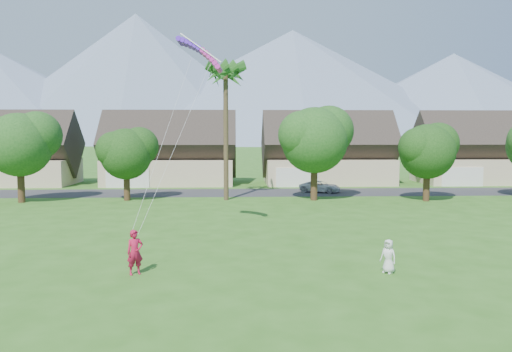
{
  "coord_description": "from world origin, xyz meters",
  "views": [
    {
      "loc": [
        -1.06,
        -16.86,
        6.14
      ],
      "look_at": [
        0.0,
        10.0,
        3.8
      ],
      "focal_mm": 35.0,
      "sensor_mm": 36.0,
      "label": 1
    }
  ],
  "objects_px": {
    "kite_flyer": "(135,252)",
    "watcher": "(388,256)",
    "parafoil_kite": "(202,51)",
    "parked_car": "(320,187)"
  },
  "relations": [
    {
      "from": "watcher",
      "to": "parafoil_kite",
      "type": "relative_size",
      "value": 0.47
    },
    {
      "from": "kite_flyer",
      "to": "parked_car",
      "type": "relative_size",
      "value": 0.46
    },
    {
      "from": "parked_car",
      "to": "parafoil_kite",
      "type": "distance_m",
      "value": 26.3
    },
    {
      "from": "kite_flyer",
      "to": "parked_car",
      "type": "distance_m",
      "value": 32.24
    },
    {
      "from": "parked_car",
      "to": "parafoil_kite",
      "type": "xyz_separation_m",
      "value": [
        -10.59,
        -21.8,
        10.2
      ]
    },
    {
      "from": "kite_flyer",
      "to": "watcher",
      "type": "bearing_deg",
      "value": -28.79
    },
    {
      "from": "kite_flyer",
      "to": "watcher",
      "type": "distance_m",
      "value": 11.05
    },
    {
      "from": "kite_flyer",
      "to": "parafoil_kite",
      "type": "height_order",
      "value": "parafoil_kite"
    },
    {
      "from": "kite_flyer",
      "to": "watcher",
      "type": "height_order",
      "value": "kite_flyer"
    },
    {
      "from": "kite_flyer",
      "to": "watcher",
      "type": "relative_size",
      "value": 1.31
    }
  ]
}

